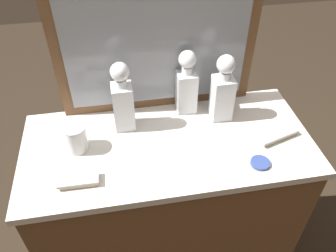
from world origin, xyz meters
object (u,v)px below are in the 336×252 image
crystal_decanter_center (186,87)px  crystal_decanter_right (222,94)px  crystal_tumbler_rear (76,139)px  silver_brush_rear (277,135)px  silver_brush_far_right (78,180)px  crystal_decanter_left (123,103)px  porcelain_dish (260,163)px

crystal_decanter_center → crystal_decanter_right: bearing=-28.6°
crystal_decanter_right → crystal_tumbler_rear: (-0.56, -0.09, -0.06)m
crystal_decanter_center → silver_brush_rear: (0.30, -0.23, -0.10)m
crystal_decanter_right → crystal_tumbler_rear: crystal_decanter_right is taller
silver_brush_far_right → silver_brush_rear: same height
crystal_decanter_left → silver_brush_far_right: 0.33m
crystal_decanter_center → crystal_tumbler_rear: (-0.43, -0.16, -0.06)m
porcelain_dish → crystal_tumbler_rear: bearing=163.3°
crystal_decanter_left → crystal_decanter_right: 0.38m
crystal_tumbler_rear → crystal_decanter_center: bearing=19.9°
crystal_decanter_center → porcelain_dish: (0.19, -0.34, -0.10)m
crystal_decanter_right → silver_brush_far_right: (-0.55, -0.25, -0.10)m
porcelain_dish → crystal_decanter_left: bearing=147.6°
crystal_decanter_left → porcelain_dish: bearing=-32.4°
crystal_tumbler_rear → silver_brush_far_right: crystal_tumbler_rear is taller
crystal_tumbler_rear → silver_brush_far_right: bearing=-87.9°
silver_brush_rear → porcelain_dish: size_ratio=2.55×
crystal_tumbler_rear → crystal_decanter_right: bearing=8.9°
silver_brush_far_right → crystal_decanter_right: bearing=24.3°
crystal_decanter_center → crystal_decanter_right: (0.13, -0.07, 0.00)m
crystal_decanter_left → porcelain_dish: (0.44, -0.28, -0.11)m
crystal_tumbler_rear → porcelain_dish: (0.62, -0.19, -0.04)m
crystal_decanter_center → silver_brush_far_right: crystal_decanter_center is taller
crystal_decanter_center → silver_brush_far_right: bearing=-143.3°
crystal_decanter_center → porcelain_dish: crystal_decanter_center is taller
crystal_decanter_left → crystal_decanter_right: (0.38, -0.01, -0.00)m
crystal_decanter_center → porcelain_dish: size_ratio=3.95×
crystal_decanter_center → silver_brush_rear: 0.39m
silver_brush_far_right → silver_brush_rear: bearing=7.2°
porcelain_dish → crystal_decanter_right: bearing=103.1°
porcelain_dish → silver_brush_rear: bearing=46.7°
crystal_tumbler_rear → porcelain_dish: bearing=-16.7°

